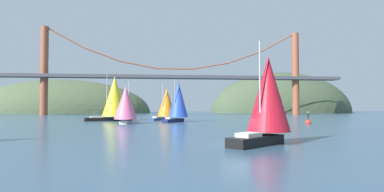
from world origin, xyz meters
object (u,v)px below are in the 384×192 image
at_px(sailboat_orange_sail, 166,103).
at_px(sailboat_blue_spinnaker, 178,100).
at_px(sailboat_yellow_sail, 114,97).
at_px(channel_buoy, 308,122).
at_px(sailboat_pink_spinnaker, 126,104).
at_px(sailboat_crimson_sail, 267,97).

height_order(sailboat_orange_sail, sailboat_blue_spinnaker, sailboat_blue_spinnaker).
height_order(sailboat_yellow_sail, channel_buoy, sailboat_yellow_sail).
distance_m(sailboat_pink_spinnaker, sailboat_yellow_sail, 14.43).
bearing_deg(sailboat_blue_spinnaker, sailboat_yellow_sail, 154.36).
bearing_deg(sailboat_yellow_sail, sailboat_blue_spinnaker, -25.64).
relative_size(sailboat_pink_spinnaker, channel_buoy, 3.20).
xyz_separation_m(sailboat_blue_spinnaker, channel_buoy, (24.45, -11.04, -4.40)).
bearing_deg(sailboat_blue_spinnaker, channel_buoy, -24.31).
xyz_separation_m(sailboat_pink_spinnaker, sailboat_crimson_sail, (16.16, -34.17, 0.30)).
xyz_separation_m(sailboat_pink_spinnaker, sailboat_orange_sail, (8.36, 16.81, 0.23)).
xyz_separation_m(sailboat_pink_spinnaker, channel_buoy, (35.10, -4.41, -3.57)).
bearing_deg(sailboat_blue_spinnaker, sailboat_orange_sail, 102.65).
xyz_separation_m(sailboat_crimson_sail, sailboat_yellow_sail, (-20.31, 47.90, 1.31)).
height_order(sailboat_orange_sail, sailboat_yellow_sail, sailboat_yellow_sail).
bearing_deg(sailboat_yellow_sail, sailboat_orange_sail, 13.85).
distance_m(sailboat_orange_sail, sailboat_crimson_sail, 51.58).
bearing_deg(channel_buoy, sailboat_yellow_sail, 155.19).
height_order(sailboat_pink_spinnaker, sailboat_orange_sail, sailboat_orange_sail).
relative_size(sailboat_blue_spinnaker, channel_buoy, 3.53).
bearing_deg(sailboat_orange_sail, sailboat_crimson_sail, -81.30).
relative_size(sailboat_blue_spinnaker, sailboat_yellow_sail, 0.80).
xyz_separation_m(sailboat_yellow_sail, channel_buoy, (39.24, -18.14, -5.18)).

